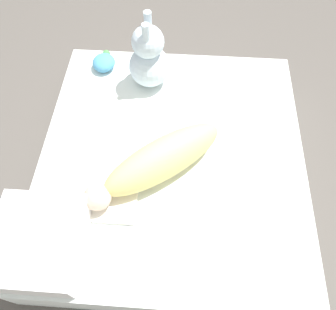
{
  "coord_description": "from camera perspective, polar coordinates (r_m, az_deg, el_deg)",
  "views": [
    {
      "loc": [
        -0.7,
        -0.03,
        1.34
      ],
      "look_at": [
        -0.04,
        0.01,
        0.23
      ],
      "focal_mm": 35.0,
      "sensor_mm": 36.0,
      "label": 1
    }
  ],
  "objects": [
    {
      "name": "bunny_plush",
      "position": [
        1.51,
        -3.34,
        16.34
      ],
      "size": [
        0.18,
        0.18,
        0.34
      ],
      "color": "silver",
      "rests_on": "bed_mattress"
    },
    {
      "name": "pillow",
      "position": [
        1.22,
        -21.57,
        -13.92
      ],
      "size": [
        0.32,
        0.29,
        0.12
      ],
      "color": "white",
      "rests_on": "bed_mattress"
    },
    {
      "name": "burp_cloth",
      "position": [
        1.27,
        -9.67,
        -6.66
      ],
      "size": [
        0.23,
        0.2,
        0.02
      ],
      "color": "white",
      "rests_on": "bed_mattress"
    },
    {
      "name": "bed_mattress",
      "position": [
        1.43,
        0.68,
        -1.63
      ],
      "size": [
        1.18,
        1.08,
        0.18
      ],
      "color": "white",
      "rests_on": "ground_plane"
    },
    {
      "name": "swaddled_baby",
      "position": [
        1.23,
        -1.56,
        -1.07
      ],
      "size": [
        0.43,
        0.52,
        0.17
      ],
      "rotation": [
        0.0,
        0.0,
        2.22
      ],
      "color": "#EFDB7F",
      "rests_on": "bed_mattress"
    },
    {
      "name": "ground_plane",
      "position": [
        1.51,
        0.65,
        -3.34
      ],
      "size": [
        12.0,
        12.0,
        0.0
      ],
      "primitive_type": "plane",
      "color": "#514C47"
    },
    {
      "name": "turtle_plush",
      "position": [
        1.67,
        -11.09,
        15.59
      ],
      "size": [
        0.15,
        0.11,
        0.06
      ],
      "color": "#4C99C6",
      "rests_on": "bed_mattress"
    }
  ]
}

